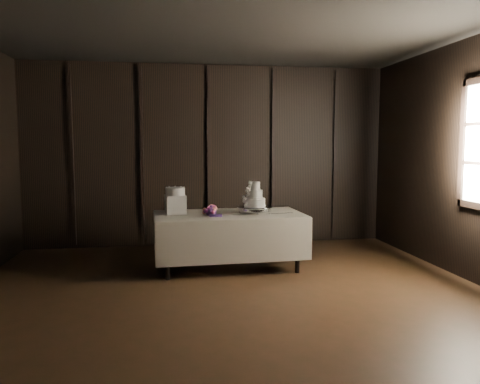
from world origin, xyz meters
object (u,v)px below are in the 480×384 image
at_px(cake_stand, 255,210).
at_px(wedding_cake, 253,197).
at_px(bouquet, 211,211).
at_px(small_cake, 175,191).
at_px(box_pedestal, 175,204).
at_px(display_table, 229,238).

bearing_deg(cake_stand, wedding_cake, -150.26).
bearing_deg(bouquet, cake_stand, 10.81).
bearing_deg(cake_stand, bouquet, -169.19).
xyz_separation_m(cake_stand, small_cake, (-1.07, 0.10, 0.26)).
relative_size(bouquet, box_pedestal, 1.41).
relative_size(cake_stand, box_pedestal, 1.86).
relative_size(display_table, box_pedestal, 7.82).
bearing_deg(bouquet, wedding_cake, 9.92).
bearing_deg(small_cake, wedding_cake, -6.47).
bearing_deg(cake_stand, box_pedestal, 174.42).
height_order(wedding_cake, box_pedestal, wedding_cake).
height_order(cake_stand, wedding_cake, wedding_cake).
height_order(bouquet, small_cake, small_cake).
distance_m(bouquet, small_cake, 0.57).
xyz_separation_m(wedding_cake, bouquet, (-0.58, -0.10, -0.17)).
xyz_separation_m(wedding_cake, small_cake, (-1.04, 0.12, 0.08)).
bearing_deg(display_table, wedding_cake, -5.08).
xyz_separation_m(display_table, bouquet, (-0.25, -0.12, 0.40)).
xyz_separation_m(display_table, wedding_cake, (0.33, -0.02, 0.57)).
bearing_deg(bouquet, small_cake, 154.42).
height_order(box_pedestal, small_cake, small_cake).
distance_m(wedding_cake, box_pedestal, 1.06).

